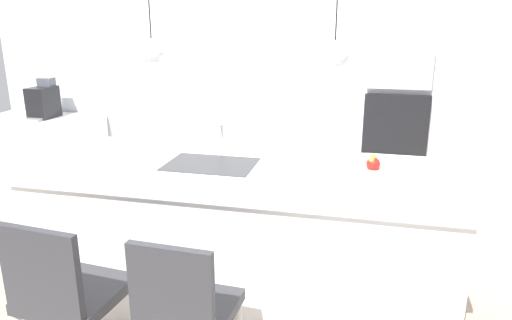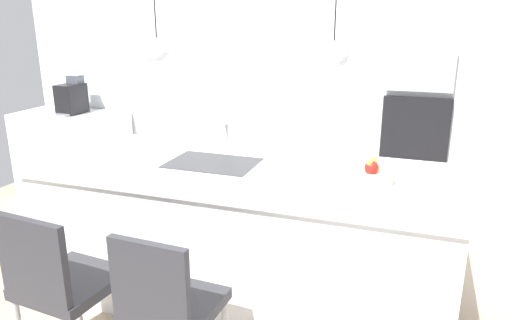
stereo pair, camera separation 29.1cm
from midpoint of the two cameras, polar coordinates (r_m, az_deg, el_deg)
floor at (r=3.35m, az=-4.32°, el=-16.15°), size 6.60×6.60×0.00m
back_wall at (r=4.44m, az=1.84°, el=10.07°), size 6.00×0.10×2.60m
kitchen_island at (r=3.12m, az=-4.51°, el=-8.94°), size 2.64×1.00×0.93m
sink_basin at (r=3.02m, az=-8.22°, el=-0.65°), size 0.56×0.40×0.02m
faucet at (r=3.17m, az=-6.93°, el=3.02°), size 0.02×0.17×0.22m
fruit_bowl at (r=2.76m, az=10.84°, el=-1.38°), size 0.26×0.27×0.14m
side_counter at (r=5.32m, az=-25.36°, el=0.06°), size 1.10×0.60×0.87m
coffee_machine at (r=5.17m, az=-25.69°, el=6.36°), size 0.20×0.35×0.38m
microwave at (r=4.27m, az=15.05°, el=10.50°), size 0.54×0.08×0.34m
oven at (r=4.35m, az=14.55°, el=3.95°), size 0.56×0.08×0.56m
chair_near at (r=2.66m, az=-24.87°, el=-14.19°), size 0.49×0.50×0.92m
chair_middle at (r=2.37m, az=-12.17°, el=-17.26°), size 0.43×0.45×0.90m
pendant_light_left at (r=3.04m, az=-15.16°, el=12.48°), size 0.16×0.16×0.76m
pendant_light_right at (r=2.70m, az=6.33°, el=12.47°), size 0.16×0.16×0.76m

